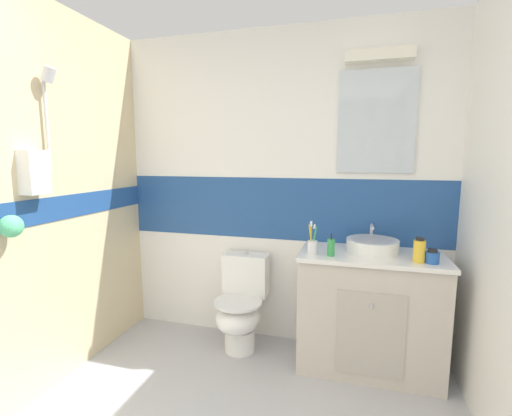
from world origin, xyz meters
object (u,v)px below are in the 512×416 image
(toilet, at_px, (241,306))
(soap_dispenser, at_px, (331,247))
(mouthwash_bottle, at_px, (419,250))
(sink_basin, at_px, (372,245))
(toothbrush_cup, at_px, (312,246))
(hair_gel_jar, at_px, (432,257))

(toilet, bearing_deg, soap_dispenser, -11.53)
(toilet, distance_m, soap_dispenser, 0.90)
(soap_dispenser, distance_m, mouthwash_bottle, 0.55)
(mouthwash_bottle, bearing_deg, sink_basin, 146.63)
(sink_basin, height_order, toothbrush_cup, toothbrush_cup)
(toothbrush_cup, bearing_deg, hair_gel_jar, -1.41)
(toilet, xyz_separation_m, hair_gel_jar, (1.31, -0.14, 0.54))
(toilet, height_order, soap_dispenser, soap_dispenser)
(sink_basin, height_order, toilet, sink_basin)
(soap_dispenser, distance_m, hair_gel_jar, 0.63)
(toothbrush_cup, bearing_deg, toilet, 167.60)
(toothbrush_cup, height_order, soap_dispenser, toothbrush_cup)
(sink_basin, xyz_separation_m, toilet, (-0.96, -0.04, -0.55))
(soap_dispenser, height_order, hair_gel_jar, soap_dispenser)
(soap_dispenser, bearing_deg, toilet, 168.47)
(sink_basin, relative_size, hair_gel_jar, 4.34)
(toilet, relative_size, toothbrush_cup, 3.29)
(soap_dispenser, height_order, mouthwash_bottle, mouthwash_bottle)
(hair_gel_jar, xyz_separation_m, mouthwash_bottle, (-0.08, 0.01, 0.03))
(sink_basin, distance_m, toilet, 1.11)
(soap_dispenser, bearing_deg, mouthwash_bottle, 0.46)
(toothbrush_cup, relative_size, hair_gel_jar, 2.46)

